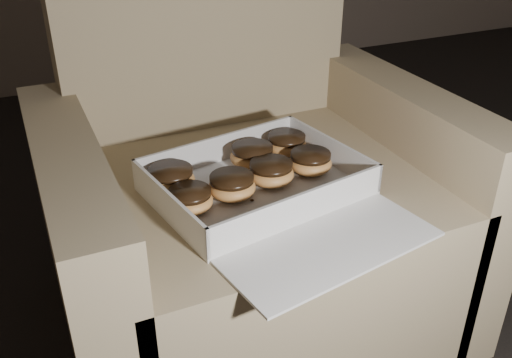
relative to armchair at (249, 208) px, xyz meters
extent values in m
cube|color=#8E775A|center=(0.00, -0.04, -0.08)|extent=(0.64, 0.64, 0.38)
cube|color=#8E775A|center=(0.00, 0.25, 0.34)|extent=(0.64, 0.13, 0.47)
cube|color=#8E775A|center=(-0.35, -0.04, -0.01)|extent=(0.11, 0.64, 0.50)
cube|color=#8E775A|center=(0.35, -0.04, -0.01)|extent=(0.11, 0.64, 0.50)
cube|color=silver|center=(-0.04, -0.12, 0.12)|extent=(0.41, 0.33, 0.01)
cube|color=silver|center=(-0.06, 0.01, 0.15)|extent=(0.36, 0.07, 0.05)
cube|color=silver|center=(-0.01, -0.25, 0.15)|extent=(0.36, 0.07, 0.05)
cube|color=silver|center=(-0.21, -0.15, 0.15)|extent=(0.05, 0.27, 0.05)
cube|color=silver|center=(0.14, -0.09, 0.15)|extent=(0.05, 0.27, 0.05)
cube|color=#BD4C6B|center=(0.15, -0.09, 0.15)|extent=(0.05, 0.26, 0.05)
cube|color=silver|center=(0.00, -0.33, 0.11)|extent=(0.38, 0.21, 0.01)
ellipsoid|color=#EA9D52|center=(-0.09, -0.13, 0.14)|extent=(0.09, 0.09, 0.04)
cylinder|color=black|center=(-0.09, -0.13, 0.16)|extent=(0.08, 0.08, 0.01)
ellipsoid|color=#EA9D52|center=(0.00, -0.11, 0.14)|extent=(0.09, 0.09, 0.04)
cylinder|color=black|center=(0.00, -0.11, 0.16)|extent=(0.08, 0.08, 0.01)
ellipsoid|color=#EA9D52|center=(-0.18, -0.06, 0.14)|extent=(0.09, 0.09, 0.04)
cylinder|color=black|center=(-0.18, -0.06, 0.16)|extent=(0.08, 0.08, 0.01)
ellipsoid|color=#EA9D52|center=(0.08, -0.01, 0.14)|extent=(0.08, 0.08, 0.04)
cylinder|color=black|center=(0.08, -0.01, 0.16)|extent=(0.08, 0.08, 0.01)
ellipsoid|color=#EA9D52|center=(-0.17, -0.14, 0.14)|extent=(0.08, 0.08, 0.04)
cylinder|color=black|center=(-0.17, -0.14, 0.16)|extent=(0.07, 0.07, 0.01)
ellipsoid|color=#EA9D52|center=(0.09, -0.10, 0.14)|extent=(0.08, 0.08, 0.04)
cylinder|color=black|center=(0.09, -0.10, 0.16)|extent=(0.08, 0.08, 0.01)
ellipsoid|color=#EA9D52|center=(-0.01, -0.04, 0.14)|extent=(0.09, 0.09, 0.04)
cylinder|color=black|center=(-0.01, -0.04, 0.16)|extent=(0.08, 0.08, 0.01)
ellipsoid|color=black|center=(-0.06, -0.16, 0.12)|extent=(0.01, 0.01, 0.00)
ellipsoid|color=black|center=(0.05, -0.21, 0.12)|extent=(0.01, 0.01, 0.00)
ellipsoid|color=black|center=(-0.09, -0.20, 0.12)|extent=(0.01, 0.01, 0.00)
camera|label=1|loc=(-0.41, -0.95, 0.65)|focal=40.00mm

